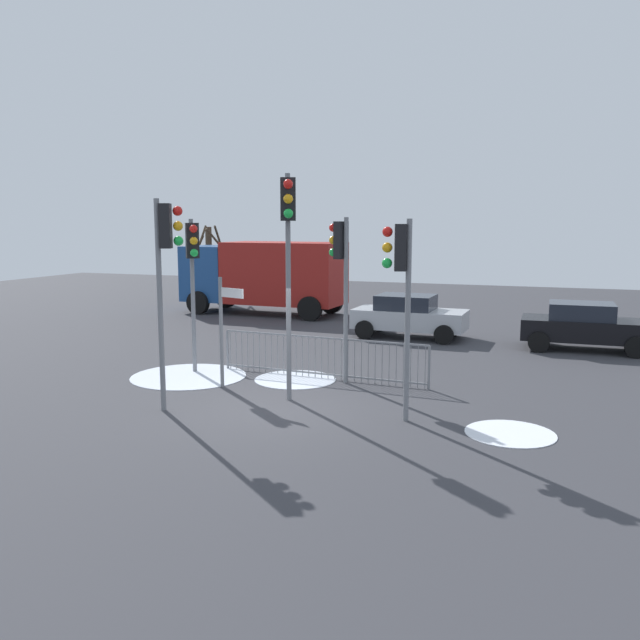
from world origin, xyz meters
The scene contains 15 objects.
ground_plane centered at (0.00, 0.00, 0.00)m, with size 60.00×60.00×0.00m, color #38383D.
traffic_light_rear_right centered at (2.63, 0.00, 2.92)m, with size 0.56×0.37×3.99m.
traffic_light_mid_left centered at (-3.33, 2.30, 2.94)m, with size 0.45×0.48×4.01m.
traffic_light_foreground_left centered at (0.56, 2.68, 2.96)m, with size 0.54×0.38×4.04m.
traffic_light_mid_right centered at (0.05, 0.56, 3.62)m, with size 0.39×0.53×4.95m.
traffic_light_rear_left centered at (-2.03, -0.92, 3.22)m, with size 0.54×0.39×4.39m.
direction_sign_post centered at (-1.91, 1.22, 1.49)m, with size 0.76×0.29×2.64m.
pedestrian_guard_railing centered at (-0.01, 2.84, 0.55)m, with size 5.58×0.44×1.07m.
car_silver_trailing centered at (0.79, 9.51, 0.77)m, with size 3.85×2.03×1.47m.
car_black_mid centered at (6.38, 9.14, 0.77)m, with size 3.82×1.96×1.47m.
delivery_truck centered at (-6.34, 13.24, 1.74)m, with size 7.14×2.94×3.10m.
bare_tree_left centered at (-11.26, 17.17, 2.04)m, with size 1.32×1.34×3.79m.
snow_patch_kerb centered at (-0.58, 2.48, 0.01)m, with size 2.05×2.05×0.01m, color silver.
snow_patch_island centered at (-3.29, 1.87, 0.01)m, with size 2.94×2.94×0.01m, color silver.
snow_patch_verge centered at (4.80, -0.11, 0.01)m, with size 1.68×1.68×0.01m, color white.
Camera 1 is at (5.45, -12.38, 3.90)m, focal length 36.67 mm.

